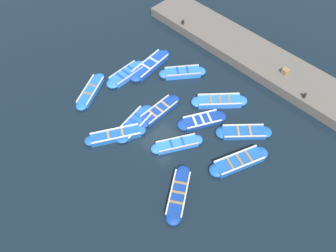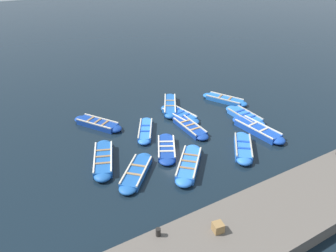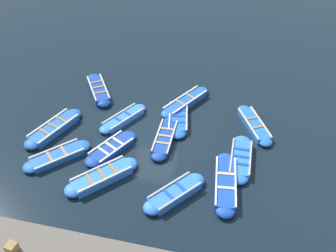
{
  "view_description": "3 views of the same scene",
  "coord_description": "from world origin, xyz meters",
  "px_view_note": "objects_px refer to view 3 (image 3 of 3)",
  "views": [
    {
      "loc": [
        8.76,
        9.19,
        16.9
      ],
      "look_at": [
        0.2,
        0.64,
        0.37
      ],
      "focal_mm": 35.0,
      "sensor_mm": 36.0,
      "label": 1
    },
    {
      "loc": [
        -15.45,
        9.61,
        10.69
      ],
      "look_at": [
        -0.08,
        0.66,
        0.51
      ],
      "focal_mm": 35.0,
      "sensor_mm": 36.0,
      "label": 2
    },
    {
      "loc": [
        -15.37,
        -4.38,
        14.25
      ],
      "look_at": [
        0.28,
        -0.8,
        0.45
      ],
      "focal_mm": 42.0,
      "sensor_mm": 36.0,
      "label": 3
    }
  ],
  "objects_px": {
    "boat_centre": "(175,193)",
    "boat_outer_left": "(165,138)",
    "boat_alongside": "(123,118)",
    "boat_near_quay": "(111,148)",
    "boat_far_corner": "(225,183)",
    "boat_stern_in": "(98,90)",
    "boat_mid_row": "(54,128)",
    "boat_broadside": "(254,125)",
    "boat_drifting": "(185,102)",
    "boat_outer_right": "(57,156)",
    "boat_tucked": "(102,177)",
    "wooden_crate": "(12,248)",
    "boat_inner_gap": "(241,159)",
    "boat_end_of_row": "(178,118)"
  },
  "relations": [
    {
      "from": "boat_centre",
      "to": "boat_outer_left",
      "type": "bearing_deg",
      "value": 20.0
    },
    {
      "from": "boat_alongside",
      "to": "boat_near_quay",
      "type": "bearing_deg",
      "value": -176.81
    },
    {
      "from": "boat_far_corner",
      "to": "boat_alongside",
      "type": "bearing_deg",
      "value": 60.14
    },
    {
      "from": "boat_outer_left",
      "to": "boat_stern_in",
      "type": "relative_size",
      "value": 1.01
    },
    {
      "from": "boat_near_quay",
      "to": "boat_centre",
      "type": "bearing_deg",
      "value": -120.12
    },
    {
      "from": "boat_outer_left",
      "to": "boat_stern_in",
      "type": "bearing_deg",
      "value": 56.08
    },
    {
      "from": "boat_mid_row",
      "to": "boat_broadside",
      "type": "bearing_deg",
      "value": -75.49
    },
    {
      "from": "boat_drifting",
      "to": "boat_mid_row",
      "type": "bearing_deg",
      "value": 120.91
    },
    {
      "from": "boat_stern_in",
      "to": "boat_outer_right",
      "type": "bearing_deg",
      "value": 179.99
    },
    {
      "from": "boat_tucked",
      "to": "boat_drifting",
      "type": "bearing_deg",
      "value": -22.49
    },
    {
      "from": "boat_broadside",
      "to": "boat_near_quay",
      "type": "height_order",
      "value": "boat_broadside"
    },
    {
      "from": "boat_far_corner",
      "to": "boat_mid_row",
      "type": "bearing_deg",
      "value": 79.05
    },
    {
      "from": "boat_mid_row",
      "to": "boat_outer_left",
      "type": "relative_size",
      "value": 1.11
    },
    {
      "from": "boat_broadside",
      "to": "boat_outer_right",
      "type": "relative_size",
      "value": 1.1
    },
    {
      "from": "boat_outer_right",
      "to": "wooden_crate",
      "type": "xyz_separation_m",
      "value": [
        -5.64,
        -0.89,
        0.75
      ]
    },
    {
      "from": "boat_alongside",
      "to": "boat_inner_gap",
      "type": "xyz_separation_m",
      "value": [
        -1.73,
        -6.73,
        0.01
      ]
    },
    {
      "from": "wooden_crate",
      "to": "boat_stern_in",
      "type": "bearing_deg",
      "value": 4.38
    },
    {
      "from": "boat_mid_row",
      "to": "wooden_crate",
      "type": "bearing_deg",
      "value": -165.32
    },
    {
      "from": "boat_mid_row",
      "to": "boat_drifting",
      "type": "xyz_separation_m",
      "value": [
        3.93,
        -6.56,
        -0.0
      ]
    },
    {
      "from": "boat_broadside",
      "to": "boat_far_corner",
      "type": "bearing_deg",
      "value": 167.08
    },
    {
      "from": "boat_outer_left",
      "to": "boat_alongside",
      "type": "height_order",
      "value": "boat_alongside"
    },
    {
      "from": "boat_end_of_row",
      "to": "boat_alongside",
      "type": "bearing_deg",
      "value": 104.06
    },
    {
      "from": "boat_end_of_row",
      "to": "boat_tucked",
      "type": "xyz_separation_m",
      "value": [
        -5.2,
        2.65,
        0.06
      ]
    },
    {
      "from": "boat_broadside",
      "to": "boat_drifting",
      "type": "xyz_separation_m",
      "value": [
        1.17,
        4.1,
        0.03
      ]
    },
    {
      "from": "boat_outer_left",
      "to": "boat_alongside",
      "type": "relative_size",
      "value": 1.1
    },
    {
      "from": "boat_outer_left",
      "to": "boat_alongside",
      "type": "bearing_deg",
      "value": 68.25
    },
    {
      "from": "boat_centre",
      "to": "boat_inner_gap",
      "type": "bearing_deg",
      "value": -43.2
    },
    {
      "from": "boat_outer_right",
      "to": "boat_tucked",
      "type": "relative_size",
      "value": 0.94
    },
    {
      "from": "boat_outer_right",
      "to": "boat_centre",
      "type": "distance_m",
      "value": 6.4
    },
    {
      "from": "boat_broadside",
      "to": "boat_stern_in",
      "type": "bearing_deg",
      "value": 82.71
    },
    {
      "from": "boat_centre",
      "to": "boat_stern_in",
      "type": "relative_size",
      "value": 0.91
    },
    {
      "from": "boat_broadside",
      "to": "boat_end_of_row",
      "type": "xyz_separation_m",
      "value": [
        -0.32,
        4.22,
        -0.01
      ]
    },
    {
      "from": "boat_stern_in",
      "to": "wooden_crate",
      "type": "bearing_deg",
      "value": -175.62
    },
    {
      "from": "boat_broadside",
      "to": "boat_tucked",
      "type": "bearing_deg",
      "value": 128.8
    },
    {
      "from": "boat_outer_right",
      "to": "boat_near_quay",
      "type": "xyz_separation_m",
      "value": [
        1.15,
        -2.47,
        -0.01
      ]
    },
    {
      "from": "boat_broadside",
      "to": "boat_outer_right",
      "type": "xyz_separation_m",
      "value": [
        -4.67,
        9.57,
        -0.0
      ]
    },
    {
      "from": "boat_inner_gap",
      "to": "boat_near_quay",
      "type": "bearing_deg",
      "value": 96.15
    },
    {
      "from": "boat_centre",
      "to": "boat_mid_row",
      "type": "bearing_deg",
      "value": 68.06
    },
    {
      "from": "boat_near_quay",
      "to": "boat_centre",
      "type": "relative_size",
      "value": 1.04
    },
    {
      "from": "wooden_crate",
      "to": "boat_end_of_row",
      "type": "bearing_deg",
      "value": -24.06
    },
    {
      "from": "boat_tucked",
      "to": "boat_inner_gap",
      "type": "height_order",
      "value": "boat_tucked"
    },
    {
      "from": "boat_far_corner",
      "to": "boat_outer_right",
      "type": "bearing_deg",
      "value": 90.34
    },
    {
      "from": "boat_mid_row",
      "to": "boat_tucked",
      "type": "bearing_deg",
      "value": -126.07
    },
    {
      "from": "boat_outer_right",
      "to": "boat_inner_gap",
      "type": "distance_m",
      "value": 9.25
    },
    {
      "from": "boat_drifting",
      "to": "boat_end_of_row",
      "type": "distance_m",
      "value": 1.49
    },
    {
      "from": "boat_outer_left",
      "to": "wooden_crate",
      "type": "relative_size",
      "value": 8.91
    },
    {
      "from": "boat_outer_left",
      "to": "wooden_crate",
      "type": "distance_m",
      "value": 9.18
    },
    {
      "from": "boat_end_of_row",
      "to": "boat_alongside",
      "type": "xyz_separation_m",
      "value": [
        -0.75,
        3.01,
        0.01
      ]
    },
    {
      "from": "boat_broadside",
      "to": "boat_outer_left",
      "type": "height_order",
      "value": "boat_broadside"
    },
    {
      "from": "wooden_crate",
      "to": "boat_alongside",
      "type": "bearing_deg",
      "value": -8.92
    }
  ]
}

